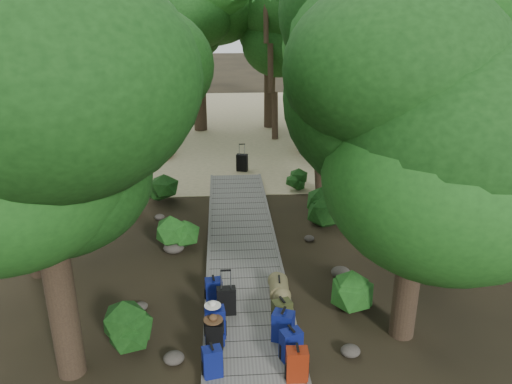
{
  "coord_description": "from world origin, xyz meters",
  "views": [
    {
      "loc": [
        -0.51,
        -11.93,
        6.59
      ],
      "look_at": [
        0.52,
        2.73,
        1.0
      ],
      "focal_mm": 35.0,
      "sensor_mm": 36.0,
      "label": 1
    }
  ],
  "objects_px": {
    "backpack_left_b": "(215,334)",
    "sun_lounger": "(304,146)",
    "backpack_right_a": "(297,363)",
    "backpack_left_d": "(214,288)",
    "backpack_left_c": "(215,321)",
    "backpack_right_d": "(282,311)",
    "backpack_right_c": "(283,325)",
    "duffel_right_khaki": "(279,288)",
    "backpack_left_a": "(212,361)",
    "lone_suitcase_on_sand": "(242,163)",
    "backpack_right_b": "(291,343)",
    "kayak": "(168,153)",
    "suitcase_on_boardwalk": "(226,301)"
  },
  "relations": [
    {
      "from": "backpack_left_d",
      "to": "kayak",
      "type": "distance_m",
      "value": 12.25
    },
    {
      "from": "backpack_right_b",
      "to": "lone_suitcase_on_sand",
      "type": "height_order",
      "value": "backpack_right_b"
    },
    {
      "from": "backpack_right_b",
      "to": "backpack_right_d",
      "type": "distance_m",
      "value": 1.16
    },
    {
      "from": "sun_lounger",
      "to": "backpack_left_d",
      "type": "bearing_deg",
      "value": -108.43
    },
    {
      "from": "duffel_right_khaki",
      "to": "sun_lounger",
      "type": "bearing_deg",
      "value": 82.29
    },
    {
      "from": "backpack_left_a",
      "to": "backpack_left_d",
      "type": "xyz_separation_m",
      "value": [
        0.0,
        2.54,
        -0.04
      ]
    },
    {
      "from": "backpack_right_c",
      "to": "backpack_right_b",
      "type": "bearing_deg",
      "value": -59.89
    },
    {
      "from": "lone_suitcase_on_sand",
      "to": "backpack_right_d",
      "type": "bearing_deg",
      "value": -71.28
    },
    {
      "from": "backpack_left_b",
      "to": "backpack_left_c",
      "type": "height_order",
      "value": "backpack_left_c"
    },
    {
      "from": "backpack_right_d",
      "to": "kayak",
      "type": "xyz_separation_m",
      "value": [
        -3.67,
        13.07,
        -0.22
      ]
    },
    {
      "from": "backpack_left_c",
      "to": "backpack_left_d",
      "type": "xyz_separation_m",
      "value": [
        -0.04,
        1.39,
        -0.08
      ]
    },
    {
      "from": "backpack_right_a",
      "to": "backpack_right_d",
      "type": "relative_size",
      "value": 1.17
    },
    {
      "from": "lone_suitcase_on_sand",
      "to": "backpack_right_c",
      "type": "bearing_deg",
      "value": -71.6
    },
    {
      "from": "backpack_right_a",
      "to": "suitcase_on_boardwalk",
      "type": "bearing_deg",
      "value": 122.29
    },
    {
      "from": "backpack_left_b",
      "to": "backpack_right_a",
      "type": "distance_m",
      "value": 1.8
    },
    {
      "from": "backpack_left_b",
      "to": "backpack_right_a",
      "type": "height_order",
      "value": "backpack_right_a"
    },
    {
      "from": "kayak",
      "to": "backpack_right_b",
      "type": "bearing_deg",
      "value": -66.72
    },
    {
      "from": "backpack_left_c",
      "to": "backpack_left_d",
      "type": "bearing_deg",
      "value": 84.89
    },
    {
      "from": "backpack_left_c",
      "to": "lone_suitcase_on_sand",
      "type": "distance_m",
      "value": 11.18
    },
    {
      "from": "backpack_right_a",
      "to": "backpack_right_b",
      "type": "xyz_separation_m",
      "value": [
        -0.03,
        0.55,
        0.0
      ]
    },
    {
      "from": "suitcase_on_boardwalk",
      "to": "kayak",
      "type": "height_order",
      "value": "suitcase_on_boardwalk"
    },
    {
      "from": "backpack_left_b",
      "to": "backpack_right_a",
      "type": "xyz_separation_m",
      "value": [
        1.5,
        -1.01,
        0.04
      ]
    },
    {
      "from": "backpack_right_a",
      "to": "sun_lounger",
      "type": "relative_size",
      "value": 0.36
    },
    {
      "from": "kayak",
      "to": "backpack_left_b",
      "type": "bearing_deg",
      "value": -72.06
    },
    {
      "from": "sun_lounger",
      "to": "backpack_right_a",
      "type": "bearing_deg",
      "value": -99.67
    },
    {
      "from": "sun_lounger",
      "to": "backpack_right_b",
      "type": "bearing_deg",
      "value": -100.16
    },
    {
      "from": "backpack_left_d",
      "to": "suitcase_on_boardwalk",
      "type": "height_order",
      "value": "suitcase_on_boardwalk"
    },
    {
      "from": "backpack_left_a",
      "to": "backpack_right_c",
      "type": "bearing_deg",
      "value": 21.45
    },
    {
      "from": "backpack_right_b",
      "to": "kayak",
      "type": "distance_m",
      "value": 14.71
    },
    {
      "from": "backpack_left_d",
      "to": "backpack_right_c",
      "type": "relative_size",
      "value": 0.81
    },
    {
      "from": "backpack_left_b",
      "to": "sun_lounger",
      "type": "bearing_deg",
      "value": 81.79
    },
    {
      "from": "backpack_left_a",
      "to": "duffel_right_khaki",
      "type": "xyz_separation_m",
      "value": [
        1.53,
        2.55,
        -0.11
      ]
    },
    {
      "from": "backpack_right_a",
      "to": "sun_lounger",
      "type": "height_order",
      "value": "backpack_right_a"
    },
    {
      "from": "backpack_left_b",
      "to": "backpack_left_d",
      "type": "xyz_separation_m",
      "value": [
        -0.04,
        1.73,
        -0.02
      ]
    },
    {
      "from": "backpack_right_b",
      "to": "backpack_right_c",
      "type": "distance_m",
      "value": 0.59
    },
    {
      "from": "backpack_right_a",
      "to": "duffel_right_khaki",
      "type": "relative_size",
      "value": 1.04
    },
    {
      "from": "backpack_left_b",
      "to": "backpack_left_d",
      "type": "bearing_deg",
      "value": 99.26
    },
    {
      "from": "backpack_right_c",
      "to": "duffel_right_khaki",
      "type": "bearing_deg",
      "value": 108.75
    },
    {
      "from": "backpack_left_d",
      "to": "backpack_left_c",
      "type": "bearing_deg",
      "value": -95.6
    },
    {
      "from": "sun_lounger",
      "to": "backpack_right_d",
      "type": "bearing_deg",
      "value": -101.17
    },
    {
      "from": "backpack_left_c",
      "to": "backpack_right_b",
      "type": "relative_size",
      "value": 1.06
    },
    {
      "from": "suitcase_on_boardwalk",
      "to": "lone_suitcase_on_sand",
      "type": "height_order",
      "value": "suitcase_on_boardwalk"
    },
    {
      "from": "backpack_right_a",
      "to": "lone_suitcase_on_sand",
      "type": "height_order",
      "value": "backpack_right_a"
    },
    {
      "from": "backpack_left_a",
      "to": "backpack_left_b",
      "type": "relative_size",
      "value": 1.07
    },
    {
      "from": "backpack_right_d",
      "to": "sun_lounger",
      "type": "height_order",
      "value": "backpack_right_d"
    },
    {
      "from": "lone_suitcase_on_sand",
      "to": "backpack_right_b",
      "type": "bearing_deg",
      "value": -71.3
    },
    {
      "from": "backpack_right_a",
      "to": "sun_lounger",
      "type": "bearing_deg",
      "value": 82.49
    },
    {
      "from": "backpack_left_d",
      "to": "backpack_right_b",
      "type": "height_order",
      "value": "backpack_right_b"
    },
    {
      "from": "duffel_right_khaki",
      "to": "suitcase_on_boardwalk",
      "type": "relative_size",
      "value": 1.04
    },
    {
      "from": "backpack_left_d",
      "to": "duffel_right_khaki",
      "type": "distance_m",
      "value": 1.53
    }
  ]
}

